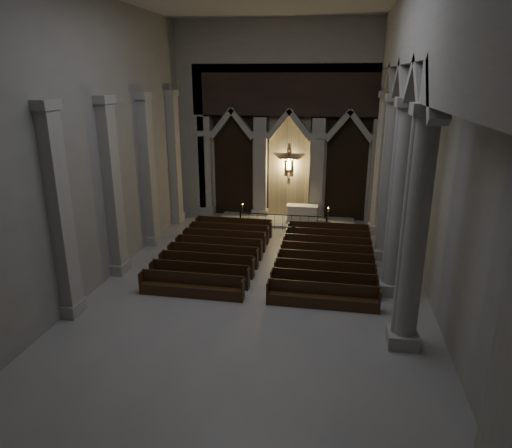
{
  "coord_description": "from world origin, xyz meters",
  "views": [
    {
      "loc": [
        2.97,
        -16.77,
        8.73
      ],
      "look_at": [
        -0.56,
        3.0,
        2.25
      ],
      "focal_mm": 32.0,
      "sensor_mm": 36.0,
      "label": 1
    }
  ],
  "objects_px": {
    "pews": "(270,258)",
    "worshipper": "(293,235)",
    "altar": "(302,213)",
    "altar_rail": "(283,220)",
    "candle_stand_left": "(243,219)",
    "candle_stand_right": "(328,224)"
  },
  "relations": [
    {
      "from": "candle_stand_left",
      "to": "candle_stand_right",
      "type": "height_order",
      "value": "candle_stand_right"
    },
    {
      "from": "altar_rail",
      "to": "candle_stand_right",
      "type": "xyz_separation_m",
      "value": [
        2.63,
        0.64,
        -0.31
      ]
    },
    {
      "from": "candle_stand_left",
      "to": "altar_rail",
      "type": "bearing_deg",
      "value": -17.84
    },
    {
      "from": "candle_stand_left",
      "to": "pews",
      "type": "distance_m",
      "value": 6.59
    },
    {
      "from": "pews",
      "to": "worshipper",
      "type": "distance_m",
      "value": 3.12
    },
    {
      "from": "candle_stand_right",
      "to": "worshipper",
      "type": "bearing_deg",
      "value": -121.62
    },
    {
      "from": "altar_rail",
      "to": "altar",
      "type": "bearing_deg",
      "value": 60.07
    },
    {
      "from": "altar",
      "to": "candle_stand_right",
      "type": "bearing_deg",
      "value": -34.08
    },
    {
      "from": "candle_stand_left",
      "to": "worshipper",
      "type": "relative_size",
      "value": 1.22
    },
    {
      "from": "altar_rail",
      "to": "candle_stand_left",
      "type": "relative_size",
      "value": 4.0
    },
    {
      "from": "candle_stand_right",
      "to": "worshipper",
      "type": "distance_m",
      "value": 3.38
    },
    {
      "from": "altar",
      "to": "worshipper",
      "type": "relative_size",
      "value": 1.81
    },
    {
      "from": "altar",
      "to": "altar_rail",
      "type": "relative_size",
      "value": 0.37
    },
    {
      "from": "altar",
      "to": "pews",
      "type": "distance_m",
      "value": 7.04
    },
    {
      "from": "candle_stand_right",
      "to": "altar",
      "type": "bearing_deg",
      "value": 145.92
    },
    {
      "from": "worshipper",
      "to": "candle_stand_right",
      "type": "bearing_deg",
      "value": 78.49
    },
    {
      "from": "altar",
      "to": "candle_stand_left",
      "type": "bearing_deg",
      "value": -165.91
    },
    {
      "from": "candle_stand_right",
      "to": "worshipper",
      "type": "xyz_separation_m",
      "value": [
        -1.77,
        -2.87,
        0.16
      ]
    },
    {
      "from": "altar",
      "to": "candle_stand_left",
      "type": "distance_m",
      "value": 3.73
    },
    {
      "from": "altar_rail",
      "to": "worshipper",
      "type": "bearing_deg",
      "value": -68.86
    },
    {
      "from": "altar_rail",
      "to": "pews",
      "type": "height_order",
      "value": "altar_rail"
    },
    {
      "from": "altar_rail",
      "to": "pews",
      "type": "distance_m",
      "value": 5.23
    }
  ]
}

